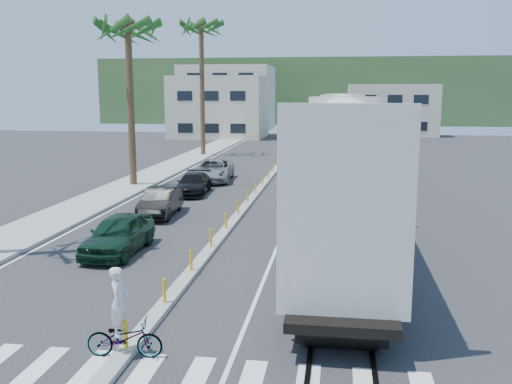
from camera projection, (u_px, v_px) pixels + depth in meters
The scene contains 15 objects.
ground at pixel (141, 336), 14.37m from camera, with size 140.00×140.00×0.00m, color #28282B.
sidewalk at pixel (146, 178), 39.92m from camera, with size 3.00×90.00×0.15m, color gray.
rails at pixel (340, 177), 40.94m from camera, with size 1.56×100.00×0.06m.
median at pixel (256, 194), 33.80m from camera, with size 0.45×60.00×0.85m.
crosswalk at pixel (110, 375), 12.42m from camera, with size 14.00×2.20×0.01m, color silver.
lane_markings at pixel (235, 181), 39.03m from camera, with size 9.42×90.00×0.01m.
freight_train at pixel (342, 138), 39.12m from camera, with size 3.00×60.94×5.85m.
palm_trees at pixel (134, 15), 35.74m from camera, with size 3.50×37.20×13.75m.
buildings at pixel (263, 103), 84.33m from camera, with size 38.00×27.00×10.00m.
hillside at pixel (315, 91), 110.75m from camera, with size 80.00×20.00×12.00m, color #385628.
car_lead at pixel (118, 234), 21.66m from camera, with size 1.81×4.39×1.49m, color #10301F.
car_second at pixel (161, 202), 28.16m from camera, with size 1.73×4.28×1.38m, color black.
car_third at pixel (193, 184), 34.04m from camera, with size 2.00×4.40×1.25m, color black.
car_rear at pixel (213, 170), 39.04m from camera, with size 2.85×5.45×1.47m, color #9B9DA0.
cyclist at pixel (123, 329), 13.15m from camera, with size 0.89×1.87×2.17m.
Camera 1 is at (4.82, -12.95, 6.11)m, focal length 40.00 mm.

